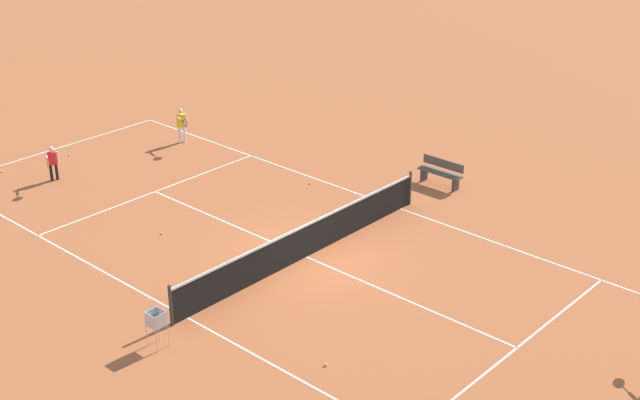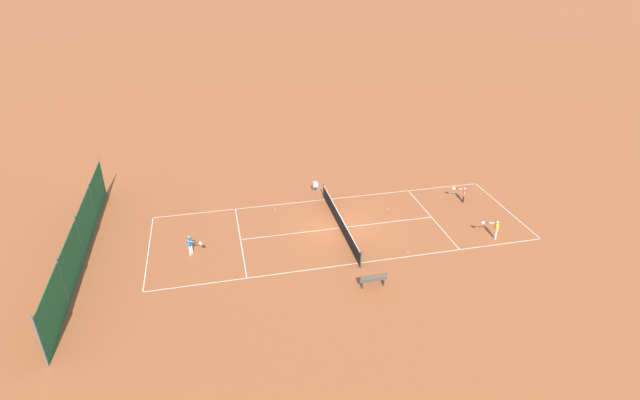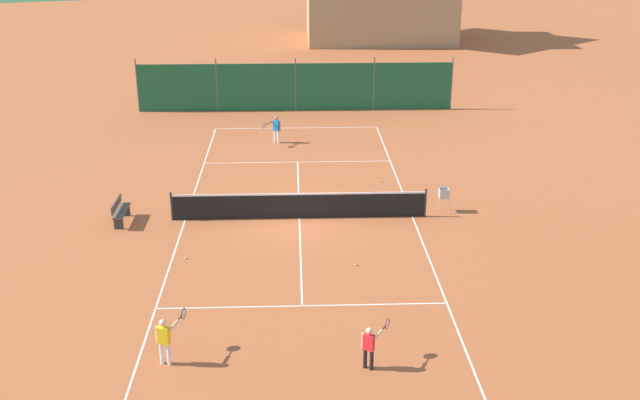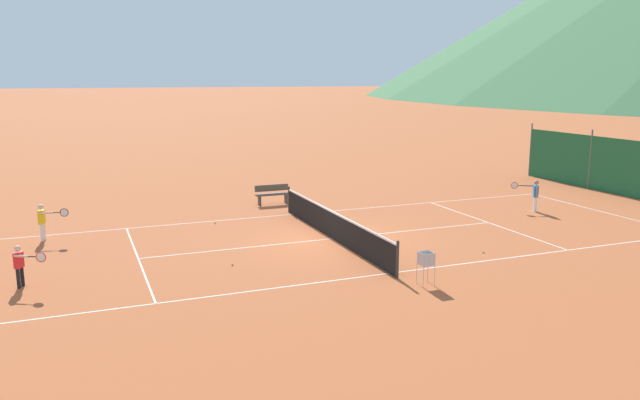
% 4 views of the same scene
% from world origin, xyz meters
% --- Properties ---
extents(ground_plane, '(600.00, 600.00, 0.00)m').
position_xyz_m(ground_plane, '(0.00, 0.00, 0.00)').
color(ground_plane, '#A8542D').
extents(court_line_markings, '(8.25, 23.85, 0.01)m').
position_xyz_m(court_line_markings, '(0.00, 0.00, 0.00)').
color(court_line_markings, white).
rests_on(court_line_markings, ground).
extents(tennis_net, '(9.18, 0.08, 1.06)m').
position_xyz_m(tennis_net, '(0.00, 0.00, 0.50)').
color(tennis_net, '#2D2D2D').
rests_on(tennis_net, ground).
extents(windscreen_fence_far, '(17.28, 0.08, 2.90)m').
position_xyz_m(windscreen_fence_far, '(-0.00, 15.50, 1.31)').
color(windscreen_fence_far, '#1E6038').
rests_on(windscreen_fence_far, ground).
extents(player_far_service, '(0.85, 0.90, 1.30)m').
position_xyz_m(player_far_service, '(-0.99, 9.35, 0.75)').
color(player_far_service, white).
rests_on(player_far_service, ground).
extents(player_far_baseline, '(0.76, 0.82, 1.13)m').
position_xyz_m(player_far_baseline, '(1.59, -9.48, 0.66)').
color(player_far_baseline, black).
rests_on(player_far_baseline, ground).
extents(player_near_service, '(0.65, 0.97, 1.24)m').
position_xyz_m(player_near_service, '(-3.36, -9.10, 0.73)').
color(player_near_service, white).
rests_on(player_near_service, ground).
extents(tennis_ball_alley_right, '(0.07, 0.07, 0.07)m').
position_xyz_m(tennis_ball_alley_right, '(-3.67, -3.24, 0.03)').
color(tennis_ball_alley_right, '#CCE033').
rests_on(tennis_ball_alley_right, ground).
extents(tennis_ball_service_box, '(0.07, 0.07, 0.07)m').
position_xyz_m(tennis_ball_service_box, '(1.72, -3.91, 0.03)').
color(tennis_ball_service_box, '#CCE033').
rests_on(tennis_ball_service_box, ground).
extents(tennis_ball_far_corner, '(0.07, 0.07, 0.07)m').
position_xyz_m(tennis_ball_far_corner, '(3.36, 3.71, 0.03)').
color(tennis_ball_far_corner, '#CCE033').
rests_on(tennis_ball_far_corner, ground).
extents(ball_hopper, '(0.36, 0.36, 0.89)m').
position_xyz_m(ball_hopper, '(5.31, 0.44, 0.65)').
color(ball_hopper, '#B7B7BC').
rests_on(ball_hopper, ground).
extents(courtside_bench, '(0.36, 1.50, 0.84)m').
position_xyz_m(courtside_bench, '(-6.34, -0.14, 0.45)').
color(courtside_bench, '#51473D').
rests_on(courtside_bench, ground).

